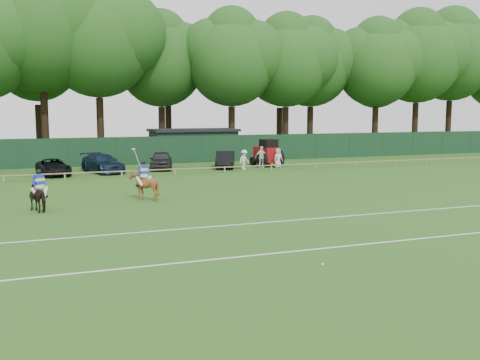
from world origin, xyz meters
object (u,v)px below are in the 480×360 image
horse_chestnut (144,186)px  sedan_navy (103,163)px  horse_dark (40,196)px  estate_black (225,160)px  utility_shed (193,144)px  hatch_grey (161,160)px  spectator_mid (261,157)px  suv_black (53,167)px  polo_ball (322,264)px  spectator_right (278,158)px  spectator_left (244,160)px  tractor (267,154)px

horse_chestnut → sedan_navy: 14.72m
horse_dark → estate_black: (15.30, 15.99, -0.02)m
sedan_navy → utility_shed: 12.93m
hatch_grey → spectator_mid: size_ratio=2.37×
estate_black → utility_shed: 8.53m
suv_black → polo_ball: bearing=-83.8°
estate_black → utility_shed: utility_shed is taller
spectator_right → horse_chestnut: bearing=-145.3°
horse_chestnut → spectator_left: horse_chestnut is taller
horse_dark → spectator_right: 24.23m
horse_chestnut → suv_black: 14.59m
spectator_right → spectator_left: bearing=172.3°
hatch_grey → horse_dark: bearing=-106.0°
polo_ball → horse_dark: bearing=120.9°
polo_ball → suv_black: bearing=103.0°
horse_chestnut → utility_shed: 24.95m
hatch_grey → utility_shed: utility_shed is taller
horse_dark → spectator_left: bearing=-163.7°
polo_ball → hatch_grey: bearing=86.5°
spectator_left → spectator_mid: (1.69, 0.34, 0.12)m
spectator_right → tractor: tractor is taller
estate_black → polo_ball: size_ratio=47.77×
hatch_grey → spectator_right: bearing=0.5°
horse_chestnut → hatch_grey: horse_chestnut is taller
horse_dark → spectator_mid: size_ratio=0.92×
suv_black → spectator_left: 15.04m
suv_black → estate_black: bearing=-4.7°
hatch_grey → utility_shed: size_ratio=0.52×
spectator_mid → sedan_navy: bearing=173.6°
hatch_grey → suv_black: bearing=-156.7°
horse_dark → suv_black: horse_dark is taller
sedan_navy → tractor: 14.01m
spectator_mid → spectator_right: size_ratio=1.12×
suv_black → spectator_left: size_ratio=2.77×
horse_dark → hatch_grey: 19.50m
horse_dark → polo_ball: (8.07, -13.48, -0.68)m
estate_black → horse_dark: bearing=-111.7°
horse_dark → spectator_left: 21.79m
horse_dark → sedan_navy: 16.97m
suv_black → hatch_grey: bearing=1.8°
spectator_left → utility_shed: 10.23m
sedan_navy → spectator_mid: (12.96, -1.47, 0.20)m
sedan_navy → estate_black: bearing=-16.7°
sedan_navy → polo_ball: size_ratio=56.11×
suv_black → tractor: 17.74m
horse_chestnut → estate_black: horse_chestnut is taller
sedan_navy → estate_black: 10.19m
hatch_grey → spectator_right: size_ratio=2.65×
suv_black → spectator_left: spectator_left is taller
estate_black → tractor: (3.81, -0.17, 0.42)m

